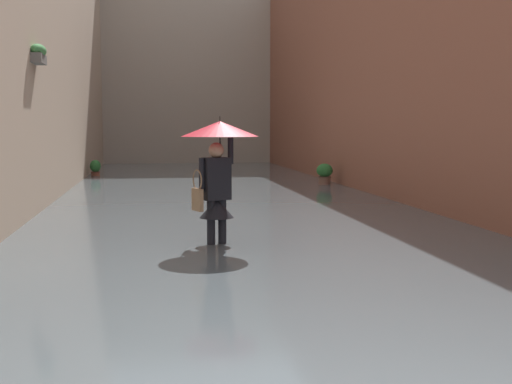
# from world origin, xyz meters

# --- Properties ---
(ground_plane) EXTENTS (71.06, 71.06, 0.00)m
(ground_plane) POSITION_xyz_m (0.00, -14.21, 0.00)
(ground_plane) COLOR gray
(flood_water) EXTENTS (8.46, 34.42, 0.17)m
(flood_water) POSITION_xyz_m (0.00, -14.21, 0.09)
(flood_water) COLOR #515B60
(flood_water) RESTS_ON ground_plane
(building_facade_left) EXTENTS (2.04, 32.42, 8.05)m
(building_facade_left) POSITION_xyz_m (-4.73, -14.20, 4.02)
(building_facade_left) COLOR #935642
(building_facade_left) RESTS_ON ground_plane
(building_facade_far) EXTENTS (11.26, 1.80, 9.73)m
(building_facade_far) POSITION_xyz_m (0.00, -29.32, 4.86)
(building_facade_far) COLOR #A89989
(building_facade_far) RESTS_ON ground_plane
(person_wading) EXTENTS (1.11, 1.11, 2.01)m
(person_wading) POSITION_xyz_m (0.67, -7.10, 1.46)
(person_wading) COLOR #2D2319
(person_wading) RESTS_ON ground_plane
(potted_plant_near_right) EXTENTS (0.37, 0.37, 0.72)m
(potted_plant_near_right) POSITION_xyz_m (3.57, -21.04, 0.39)
(potted_plant_near_right) COLOR brown
(potted_plant_near_right) RESTS_ON ground_plane
(potted_plant_near_left) EXTENTS (0.48, 0.48, 0.78)m
(potted_plant_near_left) POSITION_xyz_m (-3.35, -16.49, 0.44)
(potted_plant_near_left) COLOR brown
(potted_plant_near_left) RESTS_ON ground_plane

